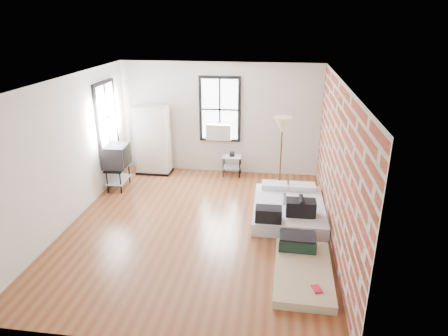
# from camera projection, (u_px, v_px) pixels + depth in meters

# --- Properties ---
(ground) EXTENTS (6.00, 6.00, 0.00)m
(ground) POSITION_uv_depth(u_px,v_px,m) (198.00, 226.00, 7.76)
(ground) COLOR brown
(ground) RESTS_ON ground
(room_shell) EXTENTS (5.02, 6.02, 2.80)m
(room_shell) POSITION_uv_depth(u_px,v_px,m) (212.00, 136.00, 7.44)
(room_shell) COLOR silver
(room_shell) RESTS_ON ground
(mattress_main) EXTENTS (1.44, 1.94, 0.62)m
(mattress_main) POSITION_uv_depth(u_px,v_px,m) (289.00, 208.00, 8.13)
(mattress_main) COLOR white
(mattress_main) RESTS_ON ground
(mattress_bare) EXTENTS (0.93, 1.71, 0.37)m
(mattress_bare) POSITION_uv_depth(u_px,v_px,m) (302.00, 264.00, 6.40)
(mattress_bare) COLOR #C7B790
(mattress_bare) RESTS_ON ground
(wardrobe) EXTENTS (0.89, 0.52, 1.75)m
(wardrobe) POSITION_uv_depth(u_px,v_px,m) (153.00, 140.00, 10.11)
(wardrobe) COLOR black
(wardrobe) RESTS_ON ground
(side_table) EXTENTS (0.47, 0.38, 0.62)m
(side_table) POSITION_uv_depth(u_px,v_px,m) (232.00, 160.00, 10.08)
(side_table) COLOR black
(side_table) RESTS_ON ground
(floor_lamp) EXTENTS (0.39, 0.39, 1.83)m
(floor_lamp) POSITION_uv_depth(u_px,v_px,m) (282.00, 129.00, 8.51)
(floor_lamp) COLOR #312410
(floor_lamp) RESTS_ON ground
(tv_stand) EXTENTS (0.56, 0.77, 1.06)m
(tv_stand) POSITION_uv_depth(u_px,v_px,m) (117.00, 158.00, 9.23)
(tv_stand) COLOR black
(tv_stand) RESTS_ON ground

